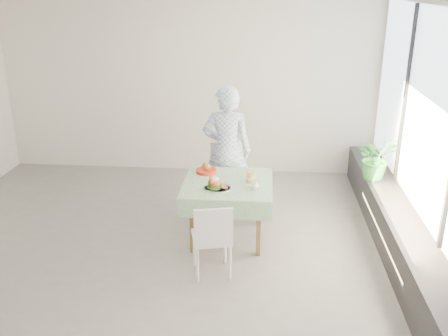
# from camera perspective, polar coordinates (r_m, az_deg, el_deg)

# --- Properties ---
(floor) EXTENTS (6.00, 6.00, 0.00)m
(floor) POSITION_cam_1_polar(r_m,az_deg,el_deg) (6.22, -7.28, -8.21)
(floor) COLOR slate
(floor) RESTS_ON ground
(wall_back) EXTENTS (6.00, 0.02, 2.80)m
(wall_back) POSITION_cam_1_polar(r_m,az_deg,el_deg) (8.07, -4.12, 9.27)
(wall_back) COLOR silver
(wall_back) RESTS_ON ground
(wall_front) EXTENTS (6.00, 0.02, 2.80)m
(wall_front) POSITION_cam_1_polar(r_m,az_deg,el_deg) (3.45, -16.76, -7.56)
(wall_front) COLOR silver
(wall_front) RESTS_ON ground
(wall_right) EXTENTS (0.02, 5.00, 2.80)m
(wall_right) POSITION_cam_1_polar(r_m,az_deg,el_deg) (5.82, 22.35, 3.30)
(wall_right) COLOR silver
(wall_right) RESTS_ON ground
(window_pane) EXTENTS (0.01, 4.80, 2.18)m
(window_pane) POSITION_cam_1_polar(r_m,az_deg,el_deg) (5.75, 22.40, 5.69)
(window_pane) COLOR #D1E0F9
(window_pane) RESTS_ON ground
(window_ledge) EXTENTS (0.40, 4.80, 0.50)m
(window_ledge) POSITION_cam_1_polar(r_m,az_deg,el_deg) (6.18, 19.13, -6.84)
(window_ledge) COLOR black
(window_ledge) RESTS_ON ground
(cafe_table) EXTENTS (1.04, 1.04, 0.74)m
(cafe_table) POSITION_cam_1_polar(r_m,az_deg,el_deg) (6.02, 0.44, -4.13)
(cafe_table) COLOR brown
(cafe_table) RESTS_ON ground
(chair_far) EXTENTS (0.58, 0.58, 0.96)m
(chair_far) POSITION_cam_1_polar(r_m,az_deg,el_deg) (6.76, 0.68, -2.76)
(chair_far) COLOR white
(chair_far) RESTS_ON ground
(chair_near) EXTENTS (0.48, 0.48, 0.84)m
(chair_near) POSITION_cam_1_polar(r_m,az_deg,el_deg) (5.41, -1.40, -9.57)
(chair_near) COLOR white
(chair_near) RESTS_ON ground
(diner) EXTENTS (0.64, 0.43, 1.76)m
(diner) POSITION_cam_1_polar(r_m,az_deg,el_deg) (6.56, 0.33, 1.95)
(diner) COLOR #7E9BCA
(diner) RESTS_ON ground
(main_dish) EXTENTS (0.31, 0.31, 0.16)m
(main_dish) POSITION_cam_1_polar(r_m,az_deg,el_deg) (5.70, -0.95, -1.94)
(main_dish) COLOR white
(main_dish) RESTS_ON cafe_table
(juice_cup_orange) EXTENTS (0.10, 0.10, 0.29)m
(juice_cup_orange) POSITION_cam_1_polar(r_m,az_deg,el_deg) (5.90, 3.01, -1.00)
(juice_cup_orange) COLOR white
(juice_cup_orange) RESTS_ON cafe_table
(juice_cup_lemonade) EXTENTS (0.09, 0.09, 0.25)m
(juice_cup_lemonade) POSITION_cam_1_polar(r_m,az_deg,el_deg) (5.70, 3.52, -1.88)
(juice_cup_lemonade) COLOR white
(juice_cup_lemonade) RESTS_ON cafe_table
(second_dish) EXTENTS (0.26, 0.26, 0.12)m
(second_dish) POSITION_cam_1_polar(r_m,az_deg,el_deg) (6.20, -2.03, -0.21)
(second_dish) COLOR red
(second_dish) RESTS_ON cafe_table
(potted_plant) EXTENTS (0.67, 0.64, 0.58)m
(potted_plant) POSITION_cam_1_polar(r_m,az_deg,el_deg) (6.88, 16.97, 1.15)
(potted_plant) COLOR #2D7928
(potted_plant) RESTS_ON window_ledge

